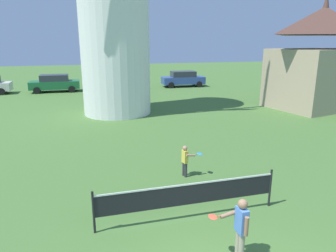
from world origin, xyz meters
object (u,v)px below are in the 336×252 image
player_far (186,159)px  chapel (319,60)px  tennis_net (189,195)px  parked_car_black (121,81)px  player_near (240,226)px  parked_car_blue (183,79)px  parked_car_green (55,83)px

player_far → chapel: chapel is taller
tennis_net → parked_car_black: size_ratio=1.08×
player_near → parked_car_black: bearing=88.4°
parked_car_black → chapel: 17.23m
tennis_net → parked_car_blue: 24.54m
tennis_net → player_near: 1.83m
tennis_net → player_near: (0.52, -1.75, 0.10)m
parked_car_green → chapel: (18.07, -12.12, 2.47)m
parked_car_green → parked_car_black: bearing=-0.3°
parked_car_green → parked_car_blue: bearing=0.4°
player_far → tennis_net: bearing=-107.0°
parked_car_blue → chapel: chapel is taller
player_near → parked_car_black: (0.68, 25.00, 0.03)m
parked_car_blue → player_near: bearing=-105.6°
parked_car_blue → player_far: bearing=-108.0°
parked_car_green → tennis_net: bearing=-78.2°
player_near → chapel: chapel is taller
parked_car_green → parked_car_blue: size_ratio=1.00×
parked_car_black → parked_car_blue: size_ratio=1.03×
player_far → parked_car_green: bearing=105.1°
tennis_net → parked_car_black: bearing=87.0°
player_near → parked_car_blue: size_ratio=0.32×
parked_car_black → parked_car_green: bearing=179.7°
tennis_net → chapel: (13.23, 11.17, 2.60)m
tennis_net → parked_car_blue: bearing=72.1°
player_far → player_near: bearing=-93.3°
player_near → player_far: bearing=86.7°
parked_car_black → chapel: bearing=-45.1°
player_near → parked_car_blue: bearing=74.4°
player_far → parked_car_black: (0.43, 20.72, 0.18)m
tennis_net → parked_car_black: parked_car_black is taller
tennis_net → parked_car_blue: parked_car_blue is taller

